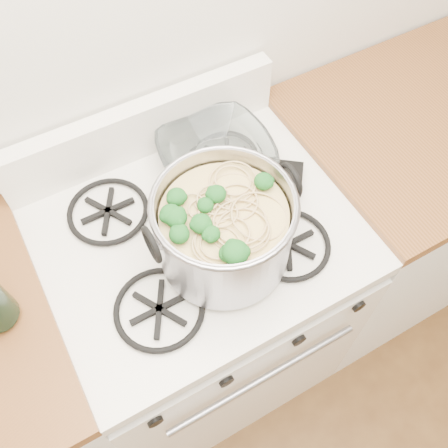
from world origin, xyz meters
TOP-DOWN VIEW (x-y plane):
  - gas_range at (0.00, 1.26)m, footprint 0.76×0.66m
  - counter_left at (-0.51, 1.26)m, footprint 0.25×0.65m
  - counter_right at (0.88, 1.26)m, footprint 1.00×0.65m
  - stock_pot at (0.02, 1.17)m, footprint 0.34×0.31m
  - spatula at (0.26, 1.28)m, footprint 0.42×0.42m
  - glass_bowl at (0.14, 1.41)m, footprint 0.12×0.12m

SIDE VIEW (x-z plane):
  - gas_range at x=0.00m, z-range -0.03..0.90m
  - counter_left at x=-0.51m, z-range 0.00..0.92m
  - counter_right at x=0.88m, z-range 0.00..0.92m
  - spatula at x=0.26m, z-range 0.92..0.95m
  - glass_bowl at x=0.14m, z-range 0.92..0.95m
  - stock_pot at x=0.02m, z-range 0.92..1.13m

